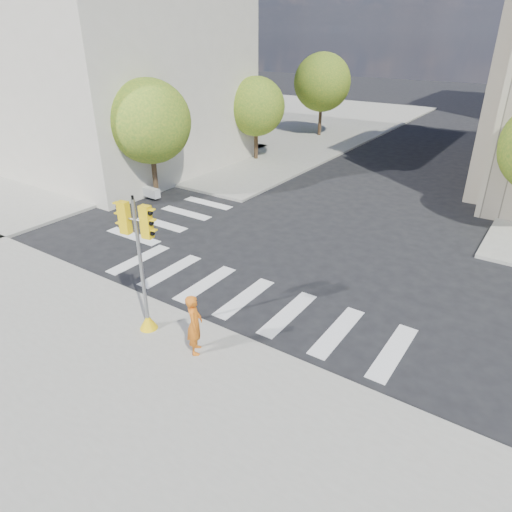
{
  "coord_description": "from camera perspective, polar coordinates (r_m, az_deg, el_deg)",
  "views": [
    {
      "loc": [
        8.02,
        -13.21,
        8.56
      ],
      "look_at": [
        0.72,
        -2.48,
        2.1
      ],
      "focal_mm": 32.0,
      "sensor_mm": 36.0,
      "label": 1
    }
  ],
  "objects": [
    {
      "name": "ground",
      "position": [
        17.67,
        2.61,
        -2.55
      ],
      "size": [
        160.0,
        160.0,
        0.0
      ],
      "primitive_type": "plane",
      "color": "black",
      "rests_on": "ground"
    },
    {
      "name": "sidewalk_far_left",
      "position": [
        48.94,
        -1.34,
        16.47
      ],
      "size": [
        28.0,
        40.0,
        0.15
      ],
      "primitive_type": "cube",
      "color": "gray",
      "rests_on": "ground"
    },
    {
      "name": "classical_building",
      "position": [
        35.21,
        -20.05,
        21.57
      ],
      "size": [
        19.0,
        15.0,
        12.7
      ],
      "color": "beige",
      "rests_on": "ground"
    },
    {
      "name": "tree_lw_near",
      "position": [
        25.66,
        -13.19,
        16.03
      ],
      "size": [
        4.4,
        4.4,
        6.41
      ],
      "color": "#382616",
      "rests_on": "ground"
    },
    {
      "name": "tree_lw_mid",
      "position": [
        33.27,
        0.0,
        18.17
      ],
      "size": [
        4.0,
        4.0,
        5.77
      ],
      "color": "#382616",
      "rests_on": "ground"
    },
    {
      "name": "tree_lw_far",
      "position": [
        41.76,
        8.28,
        20.69
      ],
      "size": [
        4.8,
        4.8,
        6.95
      ],
      "color": "#382616",
      "rests_on": "ground"
    },
    {
      "name": "traffic_signal",
      "position": [
        13.93,
        -14.0,
        -2.53
      ],
      "size": [
        1.08,
        0.56,
        4.37
      ],
      "rotation": [
        0.0,
        0.0,
        0.15
      ],
      "color": "yellow",
      "rests_on": "sidewalk_near"
    },
    {
      "name": "photographer",
      "position": [
        13.15,
        -7.69,
        -8.47
      ],
      "size": [
        0.76,
        0.81,
        1.87
      ],
      "primitive_type": "imported",
      "rotation": [
        0.0,
        0.0,
        2.21
      ],
      "color": "#CD6013",
      "rests_on": "sidewalk_near"
    },
    {
      "name": "planter_wall",
      "position": [
        28.21,
        -16.32,
        8.59
      ],
      "size": [
        6.01,
        0.67,
        0.5
      ],
      "primitive_type": "cube",
      "rotation": [
        0.0,
        0.0,
        -0.05
      ],
      "color": "silver",
      "rests_on": "sidewalk_left_near"
    }
  ]
}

